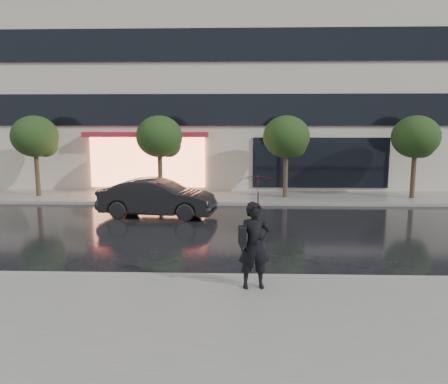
{
  "coord_description": "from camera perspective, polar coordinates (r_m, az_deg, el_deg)",
  "views": [
    {
      "loc": [
        0.74,
        -10.71,
        3.65
      ],
      "look_at": [
        0.28,
        3.41,
        1.4
      ],
      "focal_mm": 35.0,
      "sensor_mm": 36.0,
      "label": 1
    }
  ],
  "objects": [
    {
      "name": "pedestrian_with_umbrella",
      "position": [
        9.27,
        4.22,
        -3.63
      ],
      "size": [
        0.97,
        0.98,
        2.47
      ],
      "rotation": [
        0.0,
        0.0,
        0.15
      ],
      "color": "black",
      "rests_on": "sidewalk_near"
    },
    {
      "name": "tree_far_west",
      "position": [
        22.9,
        -23.3,
        6.49
      ],
      "size": [
        2.2,
        2.2,
        3.99
      ],
      "color": "#33261C",
      "rests_on": "ground"
    },
    {
      "name": "tree_mid_east",
      "position": [
        20.89,
        8.3,
        6.95
      ],
      "size": [
        2.2,
        2.2,
        3.99
      ],
      "color": "#33261C",
      "rests_on": "ground"
    },
    {
      "name": "tree_far_east",
      "position": [
        22.36,
        23.86,
        6.41
      ],
      "size": [
        2.2,
        2.2,
        3.99
      ],
      "color": "#33261C",
      "rests_on": "ground"
    },
    {
      "name": "tree_mid_west",
      "position": [
        21.08,
        -8.25,
        6.97
      ],
      "size": [
        2.2,
        2.2,
        3.99
      ],
      "color": "#33261C",
      "rests_on": "ground"
    },
    {
      "name": "sidewalk_near",
      "position": [
        8.32,
        -3.59,
        -16.55
      ],
      "size": [
        60.0,
        4.5,
        0.12
      ],
      "primitive_type": "cube",
      "color": "slate",
      "rests_on": "ground"
    },
    {
      "name": "curb_far",
      "position": [
        19.56,
        -0.34,
        -1.5
      ],
      "size": [
        60.0,
        0.25,
        0.14
      ],
      "primitive_type": "cube",
      "color": "gray",
      "rests_on": "ground"
    },
    {
      "name": "parked_car",
      "position": [
        17.26,
        -8.68,
        -0.75
      ],
      "size": [
        4.69,
        2.14,
        1.49
      ],
      "primitive_type": "imported",
      "rotation": [
        0.0,
        0.0,
        1.44
      ],
      "color": "black",
      "rests_on": "ground"
    },
    {
      "name": "curb_near",
      "position": [
        10.38,
        -2.4,
        -11.14
      ],
      "size": [
        60.0,
        0.25,
        0.14
      ],
      "primitive_type": "cube",
      "color": "gray",
      "rests_on": "ground"
    },
    {
      "name": "sidewalk_far",
      "position": [
        21.28,
        -0.16,
        -0.67
      ],
      "size": [
        60.0,
        3.5,
        0.12
      ],
      "primitive_type": "cube",
      "color": "slate",
      "rests_on": "ground"
    },
    {
      "name": "office_building",
      "position": [
        29.19,
        0.4,
        19.61
      ],
      "size": [
        30.0,
        12.76,
        18.0
      ],
      "color": "#BAB09E",
      "rests_on": "ground"
    },
    {
      "name": "ground",
      "position": [
        11.34,
        -2.02,
        -9.73
      ],
      "size": [
        120.0,
        120.0,
        0.0
      ],
      "primitive_type": "plane",
      "color": "black",
      "rests_on": "ground"
    }
  ]
}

